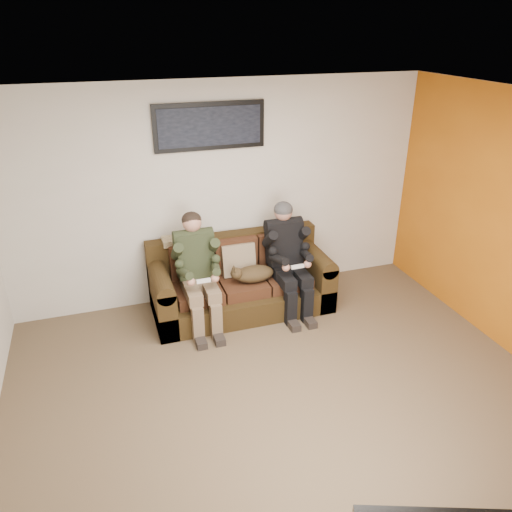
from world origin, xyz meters
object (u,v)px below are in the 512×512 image
object	(u,v)px
cat	(253,274)
person_right	(287,252)
person_left	(197,266)
framed_poster	(210,126)
sofa	(240,282)

from	to	relation	value
cat	person_right	bearing A→B (deg)	2.78
person_right	cat	bearing A→B (deg)	-177.22
person_left	framed_poster	xyz separation A→B (m)	(0.33, 0.57, 1.39)
sofa	person_left	distance (m)	0.68
sofa	person_right	xyz separation A→B (m)	(0.53, -0.17, 0.39)
sofa	framed_poster	size ratio (longest dim) A/B	1.66
person_left	person_right	size ratio (longest dim) A/B	0.99
person_right	cat	distance (m)	0.48
person_left	person_right	world-z (taller)	person_right
sofa	person_right	world-z (taller)	person_right
cat	sofa	bearing A→B (deg)	117.48
sofa	cat	distance (m)	0.29
person_left	framed_poster	world-z (taller)	framed_poster
person_left	framed_poster	distance (m)	1.54
person_right	framed_poster	world-z (taller)	framed_poster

